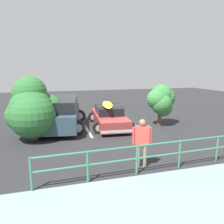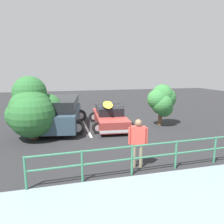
% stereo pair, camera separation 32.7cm
% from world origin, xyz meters
% --- Properties ---
extents(ground_plane, '(44.00, 44.00, 0.02)m').
position_xyz_m(ground_plane, '(0.00, 0.00, -0.01)').
color(ground_plane, '#28282B').
rests_on(ground_plane, ground).
extents(parking_stripe, '(0.12, 3.76, 0.00)m').
position_xyz_m(parking_stripe, '(1.30, 0.22, 0.00)').
color(parking_stripe, silver).
rests_on(parking_stripe, ground).
extents(sedan_car, '(2.41, 4.40, 1.44)m').
position_xyz_m(sedan_car, '(-0.05, 0.18, 0.56)').
color(sedan_car, '#9E3833').
rests_on(sedan_car, ground).
extents(suv_car, '(3.14, 5.09, 1.69)m').
position_xyz_m(suv_car, '(2.64, -0.13, 0.88)').
color(suv_car, '#334756').
rests_on(suv_car, ground).
extents(person_bystander, '(0.61, 0.33, 1.64)m').
position_xyz_m(person_bystander, '(0.32, 5.68, 0.99)').
color(person_bystander, gray).
rests_on(person_bystander, ground).
extents(railing_fence, '(9.28, 0.37, 0.95)m').
position_xyz_m(railing_fence, '(-0.85, 6.10, 0.64)').
color(railing_fence, '#387F5B').
rests_on(railing_fence, ground).
extents(bush_near_left, '(1.81, 1.63, 2.39)m').
position_xyz_m(bush_near_left, '(-3.03, 0.77, 1.51)').
color(bush_near_left, brown).
rests_on(bush_near_left, ground).
extents(bush_near_right, '(2.60, 2.49, 2.93)m').
position_xyz_m(bush_near_right, '(3.96, 1.54, 1.39)').
color(bush_near_right, brown).
rests_on(bush_near_right, ground).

